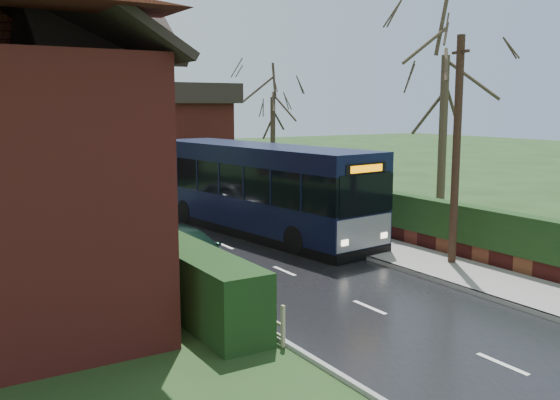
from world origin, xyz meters
TOP-DOWN VIEW (x-y plane):
  - ground at (0.00, 0.00)m, footprint 140.00×140.00m
  - road at (0.00, 10.00)m, footprint 6.00×100.00m
  - pavement at (4.25, 10.00)m, footprint 2.50×100.00m
  - kerb_right at (3.05, 10.00)m, footprint 0.12×100.00m
  - kerb_left at (-3.05, 10.00)m, footprint 0.12×100.00m
  - front_hedge at (-3.90, 5.00)m, footprint 1.20×16.00m
  - picket_fence at (-3.15, 5.00)m, footprint 0.10×16.00m
  - right_wall_hedge at (5.80, 10.00)m, footprint 0.60×50.00m
  - bus at (2.21, 7.40)m, footprint 4.01×11.63m
  - car_silver at (-2.79, 11.30)m, footprint 2.50×4.64m
  - car_green at (-2.90, 2.96)m, footprint 2.48×5.12m
  - car_distant at (2.00, 36.37)m, footprint 2.26×4.36m
  - bus_stop_sign at (4.00, 3.27)m, footprint 0.16×0.44m
  - telegraph_pole at (4.80, -0.17)m, footprint 0.36×0.89m
  - tree_right_near at (9.00, 4.45)m, footprint 4.59×4.59m
  - tree_right_far at (9.00, 17.74)m, footprint 4.02×4.02m

SIDE VIEW (x-z plane):
  - ground at x=0.00m, z-range 0.00..0.00m
  - road at x=0.00m, z-range 0.00..0.02m
  - kerb_left at x=-3.05m, z-range 0.00..0.10m
  - pavement at x=4.25m, z-range 0.00..0.14m
  - kerb_right at x=3.05m, z-range 0.00..0.14m
  - picket_fence at x=-3.15m, z-range 0.00..0.90m
  - car_distant at x=2.00m, z-range 0.00..1.37m
  - car_green at x=-2.90m, z-range 0.00..1.44m
  - car_silver at x=-2.79m, z-range 0.00..1.50m
  - front_hedge at x=-3.90m, z-range 0.00..1.60m
  - right_wall_hedge at x=5.80m, z-range 0.12..1.92m
  - bus at x=2.21m, z-range -0.01..3.45m
  - bus_stop_sign at x=4.00m, z-range 0.46..3.37m
  - telegraph_pole at x=4.80m, z-range 0.04..7.09m
  - tree_right_far at x=9.00m, z-range 1.92..9.69m
  - tree_right_near at x=9.00m, z-range 2.45..12.35m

